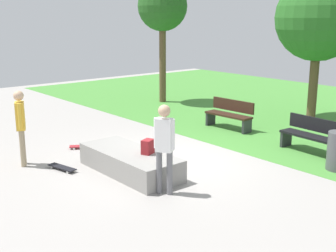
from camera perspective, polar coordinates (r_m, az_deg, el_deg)
name	(u,v)px	position (r m, az deg, el deg)	size (l,w,h in m)	color
ground_plane	(170,161)	(11.04, 0.26, -4.44)	(28.00, 28.00, 0.00)	#9E9993
concrete_ledge	(130,162)	(10.18, -4.89, -4.60)	(2.66, 1.07, 0.50)	gray
backpack_on_ledge	(148,147)	(9.86, -2.61, -2.67)	(0.28, 0.20, 0.32)	maroon
skater_performing_trick	(21,122)	(10.98, -18.34, 0.52)	(0.40, 0.32, 1.80)	tan
skater_watching	(164,142)	(8.71, -0.48, -2.05)	(0.38, 0.34, 1.82)	slate
skateboard_by_ledge	(62,167)	(10.65, -13.39, -5.17)	(0.82, 0.38, 0.08)	black
skateboard_spare	(85,146)	(12.22, -10.62, -2.54)	(0.59, 0.79, 0.08)	#A5262D
park_bench_far_right	(230,114)	(14.14, 7.91, 1.57)	(1.62, 0.55, 0.91)	#331E14
park_bench_near_lamppost	(311,135)	(12.14, 17.84, -1.04)	(1.63, 0.58, 0.91)	black
tree_slender_maple	(318,18)	(15.83, 18.70, 12.92)	(2.85, 2.85, 4.84)	brown
tree_young_birch	(162,8)	(18.23, -0.72, 14.90)	(1.97, 1.97, 4.84)	brown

